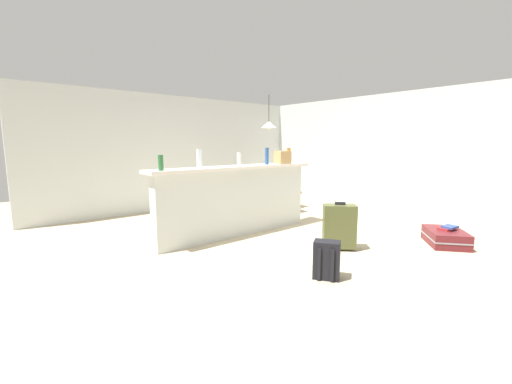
{
  "coord_description": "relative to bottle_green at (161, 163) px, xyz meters",
  "views": [
    {
      "loc": [
        -3.73,
        -3.86,
        1.47
      ],
      "look_at": [
        0.04,
        0.57,
        0.62
      ],
      "focal_mm": 23.39,
      "sensor_mm": 36.0,
      "label": 1
    }
  ],
  "objects": [
    {
      "name": "suitcase_flat_maroon",
      "position": [
        3.3,
        -2.32,
        -1.11
      ],
      "size": [
        0.86,
        0.82,
        0.22
      ],
      "color": "maroon",
      "rests_on": "ground_plane"
    },
    {
      "name": "bottle_white",
      "position": [
        1.29,
        0.0,
        0.0
      ],
      "size": [
        0.07,
        0.07,
        0.21
      ],
      "primitive_type": "cylinder",
      "color": "silver",
      "rests_on": "bar_countertop"
    },
    {
      "name": "backpack_black",
      "position": [
        0.99,
        -1.95,
        -1.02
      ],
      "size": [
        0.33,
        0.33,
        0.42
      ],
      "color": "black",
      "rests_on": "ground_plane"
    },
    {
      "name": "suitcase_upright_olive",
      "position": [
        1.93,
        -1.43,
        -0.89
      ],
      "size": [
        0.48,
        0.48,
        0.67
      ],
      "color": "#51562D",
      "rests_on": "ground_plane"
    },
    {
      "name": "ground_plane",
      "position": [
        1.85,
        -0.26,
        -1.24
      ],
      "size": [
        13.0,
        13.0,
        0.05
      ],
      "primitive_type": "cube",
      "color": "#BCAD8E"
    },
    {
      "name": "pendant_lamp",
      "position": [
        3.14,
        1.34,
        0.65
      ],
      "size": [
        0.34,
        0.34,
        0.75
      ],
      "color": "black"
    },
    {
      "name": "bar_countertop",
      "position": [
        1.29,
        0.07,
        -0.13
      ],
      "size": [
        2.96,
        0.4,
        0.05
      ],
      "primitive_type": "cube",
      "color": "white",
      "rests_on": "partition_half_wall"
    },
    {
      "name": "bottle_green",
      "position": [
        0.0,
        0.0,
        0.0
      ],
      "size": [
        0.07,
        0.07,
        0.2
      ],
      "primitive_type": "cylinder",
      "color": "#2D6B38",
      "rests_on": "bar_countertop"
    },
    {
      "name": "wall_back",
      "position": [
        1.85,
        2.79,
        0.03
      ],
      "size": [
        6.6,
        0.1,
        2.5
      ],
      "primitive_type": "cube",
      "color": "silver",
      "rests_on": "ground_plane"
    },
    {
      "name": "wall_right",
      "position": [
        4.9,
        0.04,
        0.03
      ],
      "size": [
        0.1,
        6.0,
        2.5
      ],
      "primitive_type": "cube",
      "color": "silver",
      "rests_on": "ground_plane"
    },
    {
      "name": "dining_table",
      "position": [
        3.2,
        1.37,
        -0.57
      ],
      "size": [
        1.1,
        0.8,
        0.74
      ],
      "color": "#332319",
      "rests_on": "ground_plane"
    },
    {
      "name": "bottle_clear",
      "position": [
        0.64,
        0.11,
        0.03
      ],
      "size": [
        0.07,
        0.07,
        0.27
      ],
      "primitive_type": "cylinder",
      "color": "silver",
      "rests_on": "bar_countertop"
    },
    {
      "name": "bottle_blue",
      "position": [
        1.88,
        0.01,
        0.04
      ],
      "size": [
        0.06,
        0.06,
        0.28
      ],
      "primitive_type": "cylinder",
      "color": "#284C89",
      "rests_on": "bar_countertop"
    },
    {
      "name": "grocery_bag",
      "position": [
        2.25,
        0.01,
        0.01
      ],
      "size": [
        0.26,
        0.18,
        0.22
      ],
      "primitive_type": "cube",
      "color": "tan",
      "rests_on": "bar_countertop"
    },
    {
      "name": "dining_chair_near_partition",
      "position": [
        3.21,
        0.85,
        -0.7
      ],
      "size": [
        0.41,
        0.41,
        0.93
      ],
      "color": "#9E754C",
      "rests_on": "ground_plane"
    },
    {
      "name": "partition_half_wall",
      "position": [
        1.29,
        0.07,
        -0.68
      ],
      "size": [
        2.8,
        0.2,
        1.07
      ],
      "primitive_type": "cube",
      "color": "silver",
      "rests_on": "ground_plane"
    },
    {
      "name": "book_stack",
      "position": [
        3.32,
        -2.33,
        -0.97
      ],
      "size": [
        0.26,
        0.23,
        0.06
      ],
      "color": "#AD2D2D",
      "rests_on": "suitcase_flat_maroon"
    },
    {
      "name": "bottle_amber",
      "position": [
        2.5,
        0.11,
        0.03
      ],
      "size": [
        0.07,
        0.07,
        0.27
      ],
      "primitive_type": "cylinder",
      "color": "#9E661E",
      "rests_on": "bar_countertop"
    }
  ]
}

